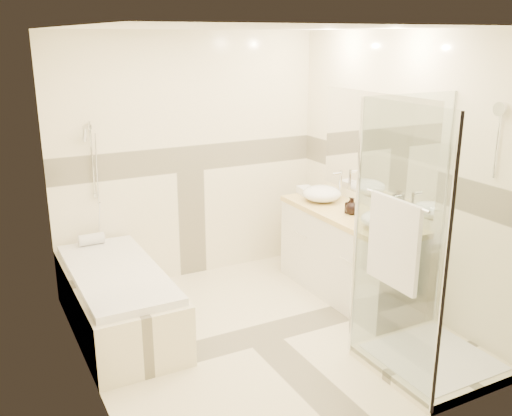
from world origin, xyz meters
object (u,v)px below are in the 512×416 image
shower_enclosure (418,306)px  amenity_bottle_b (352,206)px  vessel_sink_near (322,194)px  amenity_bottle_a (350,205)px  bathtub (118,297)px  vanity (348,254)px  vessel_sink_far (381,219)px

shower_enclosure → amenity_bottle_b: size_ratio=13.00×
shower_enclosure → vessel_sink_near: (0.27, 1.71, 0.42)m
amenity_bottle_a → amenity_bottle_b: size_ratio=0.99×
bathtub → vessel_sink_near: bearing=2.5°
vanity → amenity_bottle_b: 0.51m
shower_enclosure → vessel_sink_far: shower_enclosure is taller
vessel_sink_far → amenity_bottle_a: amenity_bottle_a is taller
vanity → amenity_bottle_b: bearing=-109.8°
amenity_bottle_a → bathtub: bearing=170.0°
shower_enclosure → vanity: bearing=77.0°
shower_enclosure → vessel_sink_far: 0.94m
shower_enclosure → bathtub: bearing=138.9°
vanity → vessel_sink_far: vessel_sink_far is taller
vanity → amenity_bottle_a: 0.50m
shower_enclosure → vessel_sink_near: 1.78m
bathtub → vanity: 2.18m
amenity_bottle_a → amenity_bottle_b: 0.03m
vanity → amenity_bottle_a: size_ratio=10.46×
bathtub → amenity_bottle_a: 2.25m
amenity_bottle_b → amenity_bottle_a: bearing=90.0°
bathtub → amenity_bottle_b: bearing=-10.8°
bathtub → amenity_bottle_b: (2.13, -0.41, 0.62)m
vanity → vessel_sink_near: bearing=92.6°
bathtub → vanity: (2.15, -0.35, 0.12)m
bathtub → amenity_bottle_b: size_ratio=10.83×
vessel_sink_near → amenity_bottle_b: (0.00, -0.50, 0.00)m
bathtub → vessel_sink_far: size_ratio=4.73×
bathtub → vanity: vanity is taller
shower_enclosure → amenity_bottle_a: 1.34m
vessel_sink_near → amenity_bottle_a: same height
bathtub → vessel_sink_near: 2.22m
shower_enclosure → amenity_bottle_b: shower_enclosure is taller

